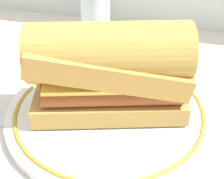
% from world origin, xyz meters
% --- Properties ---
extents(ground_plane, '(1.50, 1.50, 0.00)m').
position_xyz_m(ground_plane, '(0.00, 0.00, 0.00)').
color(ground_plane, beige).
extents(plate, '(0.29, 0.29, 0.01)m').
position_xyz_m(plate, '(0.00, 0.01, 0.01)').
color(plate, white).
rests_on(plate, ground_plane).
extents(sausage_sandwich, '(0.22, 0.14, 0.12)m').
position_xyz_m(sausage_sandwich, '(0.00, 0.01, 0.08)').
color(sausage_sandwich, tan).
rests_on(sausage_sandwich, plate).
extents(drinking_glass, '(0.06, 0.06, 0.09)m').
position_xyz_m(drinking_glass, '(-0.09, 0.25, 0.04)').
color(drinking_glass, silver).
rests_on(drinking_glass, ground_plane).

